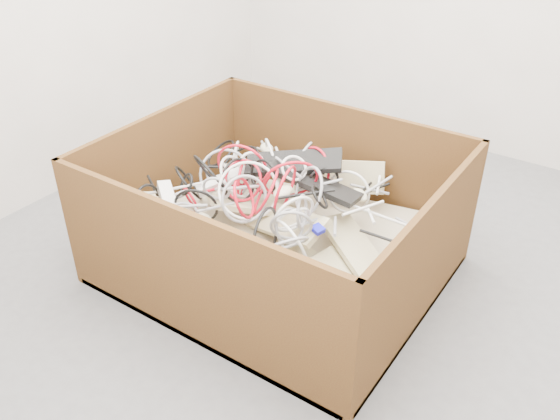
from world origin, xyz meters
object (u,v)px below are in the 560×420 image
Objects in this scene: cardboard_box at (274,241)px; power_strip_right at (170,205)px; power_strip_left at (229,178)px; vga_plug at (318,229)px.

cardboard_box is 4.73× the size of power_strip_right.
cardboard_box reaches higher than power_strip_left.
vga_plug is at bearing -65.14° from power_strip_left.
cardboard_box reaches higher than power_strip_right.
cardboard_box is 29.56× the size of vga_plug.
power_strip_right is at bearing -161.89° from power_strip_left.
power_strip_left is 0.53m from vga_plug.
power_strip_right is 6.25× the size of vga_plug.
power_strip_right is at bearing -140.48° from cardboard_box.
cardboard_box is 0.38m from vga_plug.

